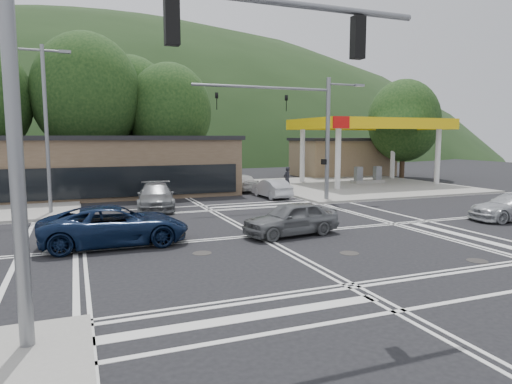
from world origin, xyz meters
name	(u,v)px	position (x,y,z in m)	size (l,w,h in m)	color
ground	(258,236)	(0.00, 0.00, 0.00)	(120.00, 120.00, 0.00)	black
sidewalk_ne	(355,186)	(15.00, 15.00, 0.07)	(16.00, 16.00, 0.15)	gray
gas_station_canopy	(369,127)	(16.99, 15.99, 5.04)	(12.32, 8.34, 5.75)	silver
convenience_store	(342,158)	(20.00, 25.00, 1.90)	(10.00, 6.00, 3.80)	#846B4F
commercial_row	(63,169)	(-8.00, 17.00, 2.00)	(24.00, 8.00, 4.00)	brown
hill_north	(109,156)	(0.00, 90.00, 0.00)	(252.00, 126.00, 140.00)	#1E3317
tree_n_b	(86,94)	(-6.00, 24.00, 7.79)	(9.00, 9.00, 12.98)	#382619
tree_n_c	(169,112)	(1.00, 24.00, 6.49)	(7.60, 7.60, 10.87)	#382619
tree_n_e	(130,106)	(-2.00, 28.00, 7.14)	(8.40, 8.40, 11.98)	#382619
tree_ne	(404,121)	(24.00, 20.00, 5.84)	(7.20, 7.20, 9.99)	#382619
streetlight_nw	(47,121)	(-8.44, 9.00, 5.05)	(2.50, 0.25, 9.00)	slate
signal_mast_ne	(311,123)	(6.95, 8.20, 5.07)	(11.65, 0.30, 8.00)	slate
signal_mast_sw	(114,92)	(-6.39, -8.20, 5.12)	(9.14, 0.28, 8.00)	slate
car_blue_west	(115,225)	(-5.81, 0.50, 0.79)	(2.61, 5.65, 1.57)	#0D1B3A
car_grey_center	(291,219)	(1.37, -0.41, 0.73)	(1.72, 4.26, 1.45)	slate
car_queue_a	(271,188)	(5.50, 11.10, 0.65)	(1.37, 3.94, 1.30)	silver
car_queue_b	(239,182)	(4.69, 15.48, 0.70)	(1.65, 4.11, 1.40)	beige
car_northbound	(156,196)	(-2.83, 9.00, 0.74)	(2.08, 5.12, 1.49)	slate
pedestrian	(287,179)	(7.50, 12.79, 1.08)	(0.68, 0.44, 1.86)	black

